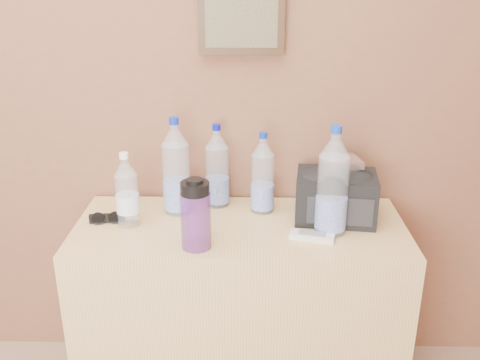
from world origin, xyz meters
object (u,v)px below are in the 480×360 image
pet_large_d (333,187)px  ac_remote (312,236)px  pet_large_c (263,177)px  foil_packet (342,162)px  pet_large_b (217,170)px  nalgene_bottle (196,214)px  sunglasses (107,218)px  pet_small (127,194)px  pet_large_a (176,171)px  toiletry_bag (336,194)px  dresser (240,311)px

pet_large_d → ac_remote: pet_large_d is taller
pet_large_c → foil_packet: size_ratio=2.35×
pet_large_b → pet_large_d: (0.39, -0.22, 0.03)m
nalgene_bottle → sunglasses: bearing=152.6°
pet_large_d → sunglasses: bearing=175.7°
pet_large_b → pet_small: pet_large_b is taller
foil_packet → pet_large_c: bearing=173.8°
pet_large_a → pet_large_d: (0.54, -0.15, 0.01)m
pet_large_a → pet_small: pet_large_a is taller
pet_large_a → pet_large_c: bearing=2.6°
pet_small → sunglasses: bearing=169.6°
pet_large_b → toiletry_bag: size_ratio=1.13×
pet_large_a → pet_small: (-0.16, -0.11, -0.04)m
pet_large_d → sunglasses: size_ratio=3.02×
foil_packet → pet_small: bearing=-172.8°
pet_large_d → pet_small: bearing=176.4°
pet_large_c → nalgene_bottle: 0.36m
pet_large_a → pet_large_c: size_ratio=1.19×
dresser → foil_packet: bearing=14.2°
pet_large_b → pet_small: 0.35m
sunglasses → pet_small: bearing=-17.9°
sunglasses → foil_packet: 0.85m
sunglasses → ac_remote: (0.71, -0.11, -0.01)m
toiletry_bag → sunglasses: bearing=-169.6°
pet_large_d → pet_small: size_ratio=1.41×
pet_large_b → sunglasses: 0.43m
dresser → pet_large_a: bearing=155.5°
pet_large_d → ac_remote: size_ratio=2.54×
toiletry_bag → nalgene_bottle: bearing=-148.0°
dresser → pet_large_b: size_ratio=3.68×
sunglasses → ac_remote: sunglasses is taller
pet_large_c → nalgene_bottle: (-0.22, -0.28, -0.02)m
foil_packet → nalgene_bottle: bearing=-152.9°
pet_small → nalgene_bottle: size_ratio=1.13×
pet_small → ac_remote: (0.63, -0.10, -0.11)m
pet_large_d → ac_remote: (-0.07, -0.05, -0.16)m
pet_large_a → pet_small: 0.20m
pet_large_c → pet_large_d: bearing=-36.5°
pet_large_b → foil_packet: (0.44, -0.08, 0.06)m
pet_large_c → pet_large_a: bearing=-177.4°
pet_large_d → foil_packet: (0.05, 0.14, 0.04)m
pet_large_a → sunglasses: size_ratio=2.89×
pet_large_d → nalgene_bottle: size_ratio=1.60×
ac_remote → toiletry_bag: 0.21m
ac_remote → sunglasses: bearing=-174.0°
ac_remote → toiletry_bag: toiletry_bag is taller
pet_large_c → ac_remote: (0.16, -0.22, -0.12)m
dresser → pet_small: 0.62m
nalgene_bottle → pet_large_b: bearing=81.8°
dresser → pet_large_d: (0.31, -0.05, 0.53)m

